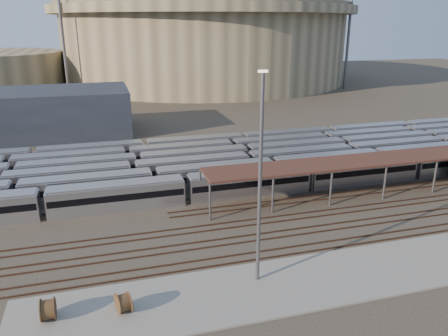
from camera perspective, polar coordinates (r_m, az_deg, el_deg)
ground at (r=57.80m, az=6.27°, el=-6.35°), size 420.00×420.00×0.00m
apron at (r=43.96m, az=7.61°, el=-14.93°), size 50.00×9.00×0.20m
subway_trains at (r=74.84m, az=4.34°, el=1.07°), size 118.77×23.90×3.60m
inspection_shed at (r=70.08m, az=22.05°, el=1.23°), size 60.30×6.00×5.30m
empty_tracks at (r=53.65m, az=8.29°, el=-8.40°), size 170.00×9.62×0.18m
stadium at (r=193.89m, az=-2.61°, el=16.25°), size 124.00×124.00×32.50m
service_building at (r=106.10m, az=-23.83°, el=6.54°), size 42.00×20.00×10.00m
floodlight_0 at (r=158.65m, az=-20.36°, el=16.18°), size 4.00×1.00×38.40m
floodlight_2 at (r=173.77m, az=15.99°, el=16.71°), size 4.00×1.00×38.40m
floodlight_3 at (r=208.62m, az=-13.83°, el=17.08°), size 4.00×1.00×38.40m
cable_reel_west at (r=41.48m, az=-22.00°, el=-16.75°), size 1.13×1.99×1.97m
cable_reel_east at (r=40.55m, az=-13.00°, el=-16.76°), size 1.46×2.02×1.82m
yard_light_pole at (r=39.86m, az=4.72°, el=-1.84°), size 0.82×0.36×20.20m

